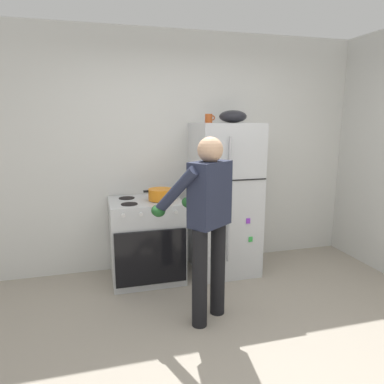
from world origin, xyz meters
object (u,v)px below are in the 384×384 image
object	(u,v)px
stove_range	(146,240)
mixing_bowl	(233,116)
refrigerator	(224,199)
person_cook	(206,214)
coffee_mug	(209,118)
red_pot	(161,194)

from	to	relation	value
stove_range	mixing_bowl	bearing A→B (deg)	0.61
refrigerator	mixing_bowl	world-z (taller)	mixing_bowl
stove_range	person_cook	xyz separation A→B (m)	(0.38, -0.93, 0.52)
stove_range	person_cook	bearing A→B (deg)	-67.75
person_cook	mixing_bowl	bearing A→B (deg)	57.66
mixing_bowl	coffee_mug	bearing A→B (deg)	169.01
mixing_bowl	person_cook	bearing A→B (deg)	-122.34
person_cook	red_pot	xyz separation A→B (m)	(-0.22, 0.89, -0.01)
red_pot	coffee_mug	bearing A→B (deg)	10.10
person_cook	coffee_mug	size ratio (longest dim) A/B	14.28
stove_range	red_pot	size ratio (longest dim) A/B	2.45
stove_range	red_pot	bearing A→B (deg)	-13.92
refrigerator	coffee_mug	bearing A→B (deg)	164.17
stove_range	person_cook	world-z (taller)	person_cook
person_cook	stove_range	bearing A→B (deg)	112.25
red_pot	mixing_bowl	world-z (taller)	mixing_bowl
refrigerator	red_pot	world-z (taller)	refrigerator
red_pot	person_cook	bearing A→B (deg)	-76.06
refrigerator	red_pot	distance (m)	0.75
coffee_mug	person_cook	bearing A→B (deg)	-108.88
refrigerator	coffee_mug	size ratio (longest dim) A/B	15.12
red_pot	mixing_bowl	size ratio (longest dim) A/B	1.21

